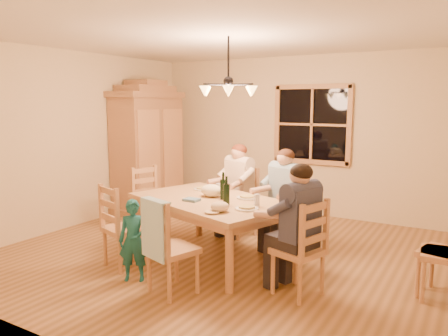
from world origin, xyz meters
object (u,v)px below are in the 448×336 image
Objects in this scene: adult_plaid_man at (285,187)px; child at (134,240)px; armoire at (148,151)px; wine_bottle_b at (226,191)px; chair_spare_front at (443,269)px; chair_far_left at (238,215)px; chandelier at (228,89)px; adult_slate_man at (299,213)px; chair_near_left at (125,241)px; wine_bottle_a at (223,186)px; chair_near_right at (173,264)px; chair_end_right at (298,265)px; chair_spare_back at (443,268)px; adult_woman at (238,178)px; dining_table at (211,207)px; chair_end_left at (152,214)px; chair_far_right at (284,227)px.

child is (-1.01, -1.74, -0.39)m from adult_plaid_man.
armoire is 6.97× the size of wine_bottle_b.
wine_bottle_b is 2.35m from chair_spare_front.
chandelier is at bearing 127.58° from chair_far_left.
chandelier reaches higher than adult_slate_man.
chair_near_left reaches higher than child.
wine_bottle_a is (0.88, 0.78, 0.62)m from chair_near_left.
chair_end_right is (1.10, 0.61, 0.00)m from chair_near_right.
chair_near_left is 0.47m from child.
chair_near_left is 2.12m from adult_slate_man.
adult_woman is at bearing 89.19° from chair_spare_back.
wine_bottle_b is at bearing -62.46° from chandelier.
chair_spare_front reaches higher than dining_table.
chair_near_left is at bearing -138.42° from wine_bottle_a.
wine_bottle_a is 0.29m from wine_bottle_b.
dining_table is at bearing 117.90° from chair_near_right.
chandelier is 1.83m from adult_slate_man.
armoire reaches higher than chair_spare_front.
armoire is 3.69m from chair_near_right.
chair_near_left is 1.26m from chair_end_left.
chair_near_right is 1.11× the size of child.
chandelier reaches higher than chair_near_right.
chair_near_left is 1.00× the size of chair_near_right.
chair_far_right is 1.00× the size of chair_near_left.
chair_near_right is at bearing -87.53° from wine_bottle_a.
wine_bottle_a is (-0.50, -0.71, 0.08)m from adult_plaid_man.
wine_bottle_a is at bearing 33.18° from child.
child is (0.91, -1.39, 0.14)m from chair_end_left.
chair_spare_front is at bearing 45.15° from chair_near_right.
chandelier is at bearing 38.50° from child.
chair_near_left is at bearing 64.80° from chair_far_right.
adult_slate_man reaches higher than chair_end_right.
chair_spare_back is (3.29, 0.97, 0.00)m from chair_near_left.
adult_plaid_man is (0.54, 0.51, -1.24)m from chandelier.
chair_near_left is 3.00× the size of wine_bottle_b.
chair_far_left is 1.00× the size of chair_spare_back.
adult_plaid_man reaches higher than dining_table.
chair_near_right is at bearing -34.70° from child.
adult_slate_man is 1.00m from wine_bottle_b.
wine_bottle_a reaches higher than dining_table.
wine_bottle_a is 2.50m from chair_spare_back.
chair_far_left is 1.26m from chair_end_left.
wine_bottle_b is (0.50, -1.19, 0.62)m from chair_far_left.
adult_plaid_man and adult_slate_man have the same top height.
adult_woman and adult_slate_man have the same top height.
chair_end_right is 1.44m from adult_plaid_man.
wine_bottle_b is (0.13, 0.84, 0.62)m from chair_near_right.
wine_bottle_a is (-0.50, -0.71, 0.62)m from chair_far_right.
armoire is at bearing 69.09° from chair_spare_front.
child is (-0.55, 0.04, 0.14)m from chair_near_right.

